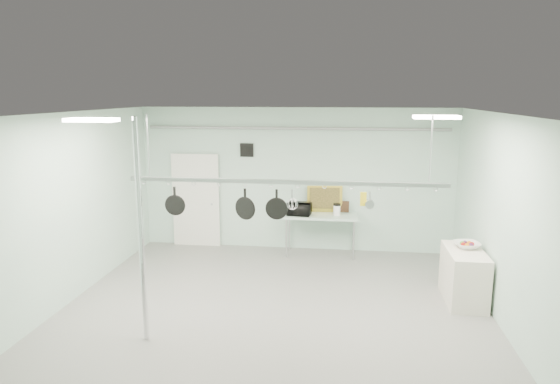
# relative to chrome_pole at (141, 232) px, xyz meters

# --- Properties ---
(floor) EXTENTS (8.00, 8.00, 0.00)m
(floor) POSITION_rel_chrome_pole_xyz_m (1.70, 0.60, -1.60)
(floor) COLOR gray
(floor) RESTS_ON ground
(ceiling) EXTENTS (7.00, 8.00, 0.02)m
(ceiling) POSITION_rel_chrome_pole_xyz_m (1.70, 0.60, 1.59)
(ceiling) COLOR silver
(ceiling) RESTS_ON back_wall
(back_wall) EXTENTS (7.00, 0.02, 3.20)m
(back_wall) POSITION_rel_chrome_pole_xyz_m (1.70, 4.59, 0.00)
(back_wall) COLOR silver
(back_wall) RESTS_ON floor
(right_wall) EXTENTS (0.02, 8.00, 3.20)m
(right_wall) POSITION_rel_chrome_pole_xyz_m (5.19, 0.60, 0.00)
(right_wall) COLOR silver
(right_wall) RESTS_ON floor
(door) EXTENTS (1.10, 0.10, 2.20)m
(door) POSITION_rel_chrome_pole_xyz_m (-0.60, 4.54, -0.55)
(door) COLOR silver
(door) RESTS_ON floor
(wall_vent) EXTENTS (0.30, 0.04, 0.30)m
(wall_vent) POSITION_rel_chrome_pole_xyz_m (0.60, 4.57, 0.65)
(wall_vent) COLOR black
(wall_vent) RESTS_ON back_wall
(conduit_pipe) EXTENTS (6.60, 0.07, 0.07)m
(conduit_pipe) POSITION_rel_chrome_pole_xyz_m (1.70, 4.50, 1.15)
(conduit_pipe) COLOR gray
(conduit_pipe) RESTS_ON back_wall
(chrome_pole) EXTENTS (0.08, 0.08, 3.20)m
(chrome_pole) POSITION_rel_chrome_pole_xyz_m (0.00, 0.00, 0.00)
(chrome_pole) COLOR silver
(chrome_pole) RESTS_ON floor
(prep_table) EXTENTS (1.60, 0.70, 0.91)m
(prep_table) POSITION_rel_chrome_pole_xyz_m (2.30, 4.20, -0.77)
(prep_table) COLOR #A1BDA9
(prep_table) RESTS_ON floor
(side_cabinet) EXTENTS (0.60, 1.20, 0.90)m
(side_cabinet) POSITION_rel_chrome_pole_xyz_m (4.85, 2.00, -1.15)
(side_cabinet) COLOR silver
(side_cabinet) RESTS_ON floor
(pot_rack) EXTENTS (4.80, 0.06, 1.00)m
(pot_rack) POSITION_rel_chrome_pole_xyz_m (1.90, 0.90, 0.63)
(pot_rack) COLOR #B7B7BC
(pot_rack) RESTS_ON ceiling
(light_panel_left) EXTENTS (0.65, 0.30, 0.05)m
(light_panel_left) POSITION_rel_chrome_pole_xyz_m (-0.50, -0.20, 1.56)
(light_panel_left) COLOR white
(light_panel_left) RESTS_ON ceiling
(light_panel_right) EXTENTS (0.65, 0.30, 0.05)m
(light_panel_right) POSITION_rel_chrome_pole_xyz_m (4.10, 1.20, 1.56)
(light_panel_right) COLOR white
(light_panel_right) RESTS_ON ceiling
(microwave) EXTENTS (0.53, 0.39, 0.28)m
(microwave) POSITION_rel_chrome_pole_xyz_m (1.84, 4.10, -0.56)
(microwave) COLOR black
(microwave) RESTS_ON prep_table
(coffee_canister) EXTENTS (0.15, 0.15, 0.22)m
(coffee_canister) POSITION_rel_chrome_pole_xyz_m (2.64, 4.20, -0.59)
(coffee_canister) COLOR white
(coffee_canister) RESTS_ON prep_table
(painting_large) EXTENTS (0.79, 0.19, 0.58)m
(painting_large) POSITION_rel_chrome_pole_xyz_m (2.37, 4.50, -0.41)
(painting_large) COLOR gold
(painting_large) RESTS_ON prep_table
(painting_small) EXTENTS (0.30, 0.09, 0.25)m
(painting_small) POSITION_rel_chrome_pole_xyz_m (2.76, 4.50, -0.57)
(painting_small) COLOR #321F11
(painting_small) RESTS_ON prep_table
(fruit_bowl) EXTENTS (0.50, 0.50, 0.10)m
(fruit_bowl) POSITION_rel_chrome_pole_xyz_m (4.90, 2.15, -0.65)
(fruit_bowl) COLOR silver
(fruit_bowl) RESTS_ON side_cabinet
(skillet_left) EXTENTS (0.32, 0.06, 0.44)m
(skillet_left) POSITION_rel_chrome_pole_xyz_m (0.19, 0.90, 0.27)
(skillet_left) COLOR black
(skillet_left) RESTS_ON pot_rack
(skillet_mid) EXTENTS (0.35, 0.19, 0.49)m
(skillet_mid) POSITION_rel_chrome_pole_xyz_m (1.30, 0.90, 0.24)
(skillet_mid) COLOR black
(skillet_mid) RESTS_ON pot_rack
(skillet_right) EXTENTS (0.34, 0.07, 0.47)m
(skillet_right) POSITION_rel_chrome_pole_xyz_m (1.78, 0.90, 0.25)
(skillet_right) COLOR black
(skillet_right) RESTS_ON pot_rack
(whisk) EXTENTS (0.22, 0.22, 0.36)m
(whisk) POSITION_rel_chrome_pole_xyz_m (2.02, 0.90, 0.31)
(whisk) COLOR silver
(whisk) RESTS_ON pot_rack
(grater) EXTENTS (0.09, 0.04, 0.23)m
(grater) POSITION_rel_chrome_pole_xyz_m (3.07, 0.90, 0.37)
(grater) COLOR gold
(grater) RESTS_ON pot_rack
(saucepan) EXTENTS (0.15, 0.11, 0.25)m
(saucepan) POSITION_rel_chrome_pole_xyz_m (3.17, 0.90, 0.36)
(saucepan) COLOR silver
(saucepan) RESTS_ON pot_rack
(fruit_cluster) EXTENTS (0.24, 0.24, 0.09)m
(fruit_cluster) POSITION_rel_chrome_pole_xyz_m (4.90, 2.15, -0.61)
(fruit_cluster) COLOR #A2130E
(fruit_cluster) RESTS_ON fruit_bowl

